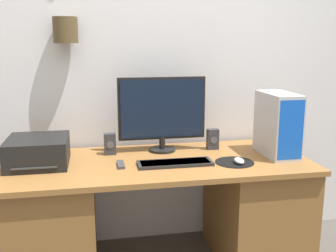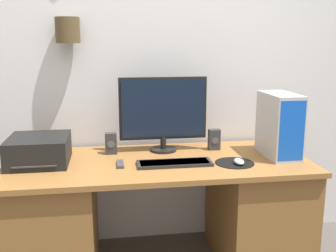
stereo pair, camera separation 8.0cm
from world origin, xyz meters
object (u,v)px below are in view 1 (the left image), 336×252
Objects in this scene: computer_tower at (278,124)px; speaker_right at (213,139)px; printer at (38,151)px; speaker_left at (110,144)px; monitor at (162,111)px; remote_control at (121,165)px; keyboard at (175,163)px; mouse at (239,161)px.

speaker_right is (-0.35, 0.21, -0.13)m from computer_tower.
speaker_left is (0.41, 0.13, -0.01)m from printer.
speaker_left is at bearing -176.32° from monitor.
remote_control is (0.05, -0.25, -0.06)m from speaker_left.
monitor is 0.39m from speaker_right.
keyboard is 0.69m from computer_tower.
keyboard is 3.21× the size of speaker_right.
remote_control is (-0.67, 0.09, -0.01)m from mouse.
mouse is 1.16m from printer.
monitor reaches higher than speaker_left.
printer is at bearing -173.05° from speaker_right.
monitor is 0.39m from speaker_left.
mouse is 0.71× the size of remote_control.
remote_control is at bearing -158.21° from speaker_right.
speaker_right is (1.08, 0.13, -0.01)m from printer.
computer_tower is 1.07× the size of printer.
speaker_left is 0.67m from speaker_right.
monitor is 4.16× the size of speaker_right.
mouse is at bearing -7.90° from remote_control.
keyboard is at bearing -85.86° from monitor.
computer_tower reaches higher than remote_control.
monitor reaches higher than printer.
speaker_right is (0.31, 0.28, 0.06)m from keyboard.
monitor is 4.25× the size of remote_control.
printer reaches higher than keyboard.
speaker_right is (-0.05, 0.34, 0.05)m from mouse.
speaker_right is at bearing 6.95° from printer.
computer_tower is at bearing 6.73° from keyboard.
speaker_left is 1.00× the size of speaker_right.
monitor is at bearing 11.67° from printer.
computer_tower reaches higher than printer.
speaker_right is at bearing -0.10° from speaker_left.
printer reaches higher than speaker_right.
speaker_left reaches higher than remote_control.
mouse is at bearing -8.92° from keyboard.
monitor is at bearing 136.81° from mouse.
mouse is at bearing -10.44° from printer.
speaker_left is at bearing 17.83° from printer.
speaker_right is at bearing 149.59° from computer_tower.
printer is 2.72× the size of speaker_right.
mouse is (0.37, -0.06, 0.01)m from keyboard.
computer_tower is 2.96× the size of remote_control.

